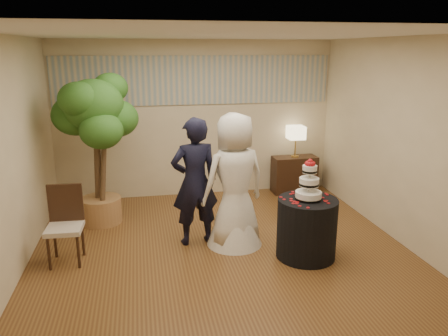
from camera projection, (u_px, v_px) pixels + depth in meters
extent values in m
cube|color=brown|center=(222.00, 251.00, 5.88)|extent=(5.00, 5.00, 0.00)
cube|color=white|center=(222.00, 34.00, 5.14)|extent=(5.00, 5.00, 0.00)
cube|color=beige|center=(196.00, 120.00, 7.88)|extent=(5.00, 0.06, 2.80)
cube|color=beige|center=(288.00, 226.00, 3.15)|extent=(5.00, 0.06, 2.80)
cube|color=beige|center=(11.00, 159.00, 5.05)|extent=(0.06, 5.00, 2.80)
cube|color=beige|center=(401.00, 142.00, 5.98)|extent=(0.06, 5.00, 2.80)
cube|color=#A4A69A|center=(196.00, 80.00, 7.68)|extent=(4.90, 0.02, 0.85)
imported|color=black|center=(195.00, 182.00, 5.92)|extent=(0.70, 0.51, 1.78)
imported|color=white|center=(235.00, 181.00, 5.87)|extent=(1.07, 0.97, 1.84)
cylinder|color=black|center=(307.00, 228.00, 5.64)|extent=(0.99, 0.99, 0.79)
cube|color=black|center=(294.00, 174.00, 8.25)|extent=(0.83, 0.39, 0.69)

